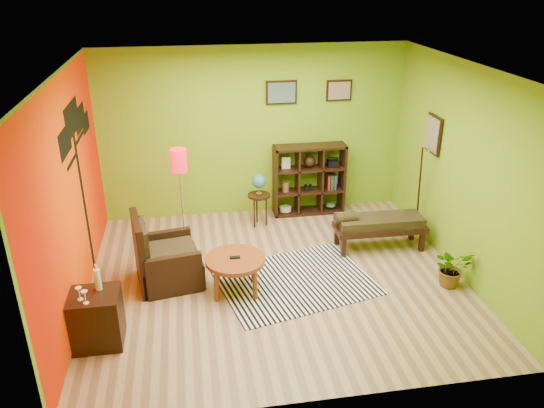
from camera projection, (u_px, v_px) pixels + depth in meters
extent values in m
plane|color=tan|center=(277.00, 279.00, 7.21)|extent=(5.00, 5.00, 0.00)
cube|color=#73A317|center=(254.00, 133.00, 8.66)|extent=(5.00, 0.04, 2.80)
cube|color=#73A317|center=(322.00, 279.00, 4.61)|extent=(5.00, 0.04, 2.80)
cube|color=#73A317|center=(70.00, 196.00, 6.27)|extent=(0.04, 4.50, 2.80)
cube|color=#73A317|center=(463.00, 172.00, 7.01)|extent=(0.04, 4.50, 2.80)
cube|color=white|center=(278.00, 70.00, 6.06)|extent=(5.00, 4.50, 0.04)
cube|color=#D83600|center=(71.00, 196.00, 6.27)|extent=(0.01, 4.45, 2.75)
cube|color=black|center=(85.00, 204.00, 6.91)|extent=(0.01, 0.14, 2.10)
cube|color=black|center=(65.00, 142.00, 6.05)|extent=(0.01, 0.65, 0.32)
cube|color=black|center=(72.00, 119.00, 6.49)|extent=(0.01, 0.85, 0.40)
cube|color=black|center=(80.00, 118.00, 6.99)|extent=(0.01, 0.70, 0.32)
cube|color=black|center=(86.00, 122.00, 7.37)|extent=(0.01, 0.50, 0.26)
cube|color=black|center=(281.00, 92.00, 8.44)|extent=(0.50, 0.03, 0.38)
cube|color=#4F7367|center=(282.00, 93.00, 8.41)|extent=(0.44, 0.01, 0.32)
cube|color=black|center=(339.00, 90.00, 8.58)|extent=(0.42, 0.03, 0.34)
cube|color=#968964|center=(339.00, 91.00, 8.56)|extent=(0.36, 0.01, 0.28)
cube|color=black|center=(434.00, 134.00, 7.71)|extent=(0.03, 0.44, 0.56)
cube|color=#968964|center=(432.00, 134.00, 7.71)|extent=(0.01, 0.38, 0.50)
cylinder|color=black|center=(419.00, 190.00, 8.05)|extent=(0.23, 0.34, 1.46)
cone|color=silver|center=(429.00, 146.00, 7.61)|extent=(0.08, 0.09, 0.16)
cube|color=white|center=(296.00, 281.00, 7.15)|extent=(2.28, 1.92, 0.01)
cylinder|color=brown|center=(235.00, 260.00, 6.79)|extent=(0.77, 0.77, 0.06)
cylinder|color=brown|center=(253.00, 265.00, 7.12)|extent=(0.06, 0.06, 0.42)
cylinder|color=brown|center=(217.00, 267.00, 7.09)|extent=(0.06, 0.06, 0.42)
cylinder|color=brown|center=(255.00, 285.00, 6.68)|extent=(0.06, 0.06, 0.42)
cylinder|color=brown|center=(216.00, 287.00, 6.65)|extent=(0.06, 0.06, 0.42)
cube|color=black|center=(235.00, 257.00, 6.78)|extent=(0.13, 0.06, 0.02)
cube|color=black|center=(171.00, 269.00, 7.09)|extent=(0.91, 0.89, 0.36)
cube|color=black|center=(140.00, 253.00, 6.85)|extent=(0.22, 0.77, 0.98)
cube|color=black|center=(175.00, 276.00, 6.73)|extent=(0.72, 0.21, 0.57)
cube|color=black|center=(166.00, 250.00, 7.37)|extent=(0.72, 0.21, 0.57)
cube|color=#F1C860|center=(171.00, 253.00, 7.00)|extent=(0.72, 0.71, 0.13)
cube|color=#F1C860|center=(144.00, 240.00, 6.80)|extent=(0.18, 0.58, 0.45)
cube|color=black|center=(97.00, 319.00, 5.87)|extent=(0.54, 0.49, 0.63)
cylinder|color=white|center=(98.00, 280.00, 5.79)|extent=(0.07, 0.07, 0.25)
cylinder|color=white|center=(96.00, 267.00, 5.73)|extent=(0.02, 0.02, 0.07)
cylinder|color=white|center=(80.00, 299.00, 5.65)|extent=(0.06, 0.06, 0.01)
cylinder|color=white|center=(80.00, 296.00, 5.63)|extent=(0.01, 0.01, 0.09)
cone|color=white|center=(79.00, 290.00, 5.60)|extent=(0.07, 0.07, 0.06)
cylinder|color=white|center=(86.00, 303.00, 5.59)|extent=(0.06, 0.06, 0.01)
cylinder|color=white|center=(85.00, 299.00, 5.57)|extent=(0.01, 0.01, 0.09)
cone|color=white|center=(84.00, 294.00, 5.54)|extent=(0.07, 0.07, 0.06)
cylinder|color=silver|center=(185.00, 249.00, 7.95)|extent=(0.24, 0.24, 0.03)
cylinder|color=silver|center=(182.00, 205.00, 7.65)|extent=(0.02, 0.02, 1.47)
cylinder|color=red|center=(179.00, 160.00, 7.37)|extent=(0.23, 0.23, 0.32)
cylinder|color=black|center=(259.00, 195.00, 8.50)|extent=(0.36, 0.36, 0.04)
cylinder|color=black|center=(266.00, 211.00, 8.59)|extent=(0.03, 0.03, 0.51)
cylinder|color=black|center=(257.00, 208.00, 8.71)|extent=(0.03, 0.03, 0.51)
cylinder|color=black|center=(254.00, 213.00, 8.53)|extent=(0.03, 0.03, 0.51)
cylinder|color=gold|center=(259.00, 193.00, 8.48)|extent=(0.09, 0.09, 0.02)
cylinder|color=gold|center=(259.00, 190.00, 8.46)|extent=(0.01, 0.01, 0.09)
sphere|color=#204BA6|center=(259.00, 181.00, 8.40)|extent=(0.23, 0.23, 0.23)
cube|color=black|center=(275.00, 182.00, 8.84)|extent=(0.04, 0.35, 1.20)
cube|color=black|center=(342.00, 178.00, 9.01)|extent=(0.04, 0.35, 1.20)
cube|color=black|center=(308.00, 211.00, 9.16)|extent=(1.20, 0.35, 0.04)
cube|color=black|center=(310.00, 147.00, 8.69)|extent=(1.20, 0.35, 0.04)
cube|color=black|center=(297.00, 180.00, 8.90)|extent=(0.03, 0.33, 1.12)
cube|color=black|center=(321.00, 179.00, 8.96)|extent=(0.03, 0.33, 1.12)
cube|color=black|center=(309.00, 191.00, 9.01)|extent=(1.12, 0.33, 0.03)
cube|color=black|center=(309.00, 169.00, 8.85)|extent=(1.12, 0.33, 0.03)
cylinder|color=#C7BB93|center=(285.00, 209.00, 9.08)|extent=(0.20, 0.20, 0.07)
sphere|color=black|center=(310.00, 161.00, 8.79)|extent=(0.20, 0.20, 0.20)
cube|color=black|center=(333.00, 163.00, 8.88)|extent=(0.18, 0.15, 0.10)
cylinder|color=black|center=(306.00, 187.00, 8.97)|extent=(0.06, 0.12, 0.06)
cylinder|color=black|center=(311.00, 187.00, 8.99)|extent=(0.06, 0.12, 0.06)
ellipsoid|color=#384C26|center=(331.00, 205.00, 9.19)|extent=(0.18, 0.18, 0.09)
cylinder|color=brown|center=(286.00, 187.00, 8.91)|extent=(0.12, 0.12, 0.18)
cube|color=#C7BB93|center=(286.00, 163.00, 8.74)|extent=(0.14, 0.03, 0.20)
cube|color=maroon|center=(328.00, 182.00, 9.00)|extent=(0.04, 0.18, 0.26)
cube|color=#1E4C1E|center=(331.00, 182.00, 9.01)|extent=(0.04, 0.18, 0.26)
cube|color=navy|center=(334.00, 181.00, 9.02)|extent=(0.04, 0.18, 0.26)
cube|color=black|center=(380.00, 227.00, 7.88)|extent=(1.36, 0.51, 0.08)
cube|color=#F1C860|center=(380.00, 221.00, 7.83)|extent=(1.26, 0.45, 0.14)
cylinder|color=#F1C860|center=(346.00, 217.00, 7.72)|extent=(0.34, 0.18, 0.17)
cube|color=black|center=(412.00, 230.00, 8.21)|extent=(0.07, 0.07, 0.30)
cube|color=black|center=(337.00, 235.00, 8.05)|extent=(0.07, 0.07, 0.30)
cube|color=black|center=(422.00, 242.00, 7.86)|extent=(0.07, 0.07, 0.30)
cube|color=black|center=(343.00, 248.00, 7.70)|extent=(0.07, 0.07, 0.30)
imported|color=#26661E|center=(451.00, 271.00, 6.99)|extent=(0.52, 0.57, 0.42)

